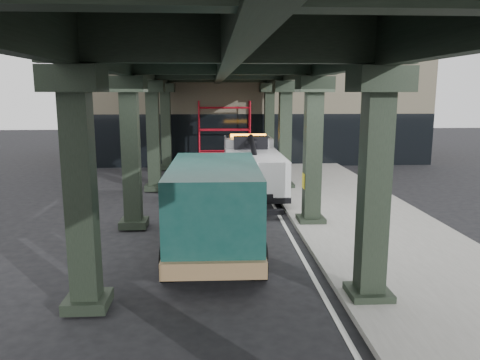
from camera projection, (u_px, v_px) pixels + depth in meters
name	position (u px, v px, depth m)	size (l,w,h in m)	color
ground	(239.00, 245.00, 13.96)	(90.00, 90.00, 0.00)	black
sidewalk	(365.00, 222.00, 16.18)	(5.00, 40.00, 0.15)	gray
lane_stripe	(285.00, 225.00, 16.02)	(0.12, 38.00, 0.01)	silver
viaduct	(222.00, 61.00, 14.89)	(7.40, 32.00, 6.40)	black
building	(251.00, 99.00, 32.96)	(22.00, 10.00, 8.00)	#C6B793
scaffolding	(224.00, 133.00, 27.93)	(3.08, 0.88, 4.00)	red
tow_truck	(251.00, 164.00, 21.10)	(2.48, 8.09, 2.64)	black
towed_van	(214.00, 205.00, 13.09)	(2.67, 6.43, 2.59)	#103A35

